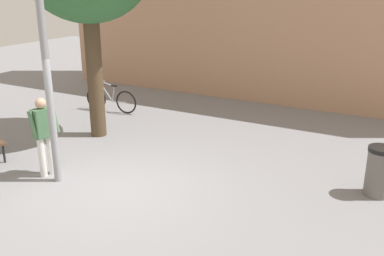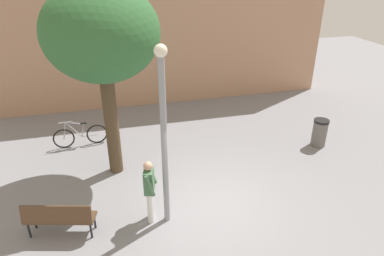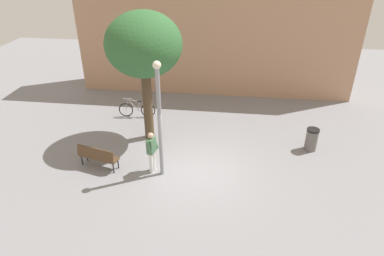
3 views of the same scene
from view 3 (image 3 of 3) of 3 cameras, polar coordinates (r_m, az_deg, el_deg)
ground_plane at (r=13.15m, az=0.98°, el=-7.07°), size 36.00×36.00×0.00m
building_facade at (r=19.36m, az=3.88°, el=16.13°), size 14.90×2.00×6.91m
lamppost at (r=11.74m, az=-5.46°, el=2.30°), size 0.28×0.28×4.38m
person_by_lamppost at (r=12.66m, az=-6.73°, el=-3.59°), size 0.39×0.63×1.67m
park_bench at (r=13.48m, az=-15.48°, el=-4.45°), size 1.67×0.87×0.92m
plaza_tree at (r=13.76m, az=-8.05°, el=13.42°), size 3.03×3.03×5.45m
bicycle_silver at (r=17.07m, az=-9.18°, el=3.05°), size 1.81×0.19×0.97m
trash_bin at (r=14.97m, az=19.28°, el=-1.79°), size 0.51×0.51×0.97m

